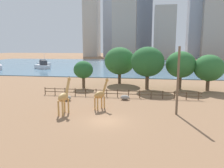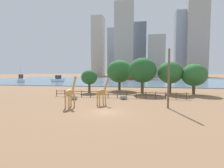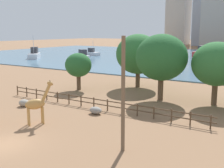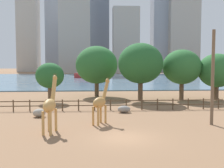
{
  "view_description": "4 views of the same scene",
  "coord_description": "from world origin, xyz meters",
  "px_view_note": "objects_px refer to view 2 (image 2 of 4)",
  "views": [
    {
      "loc": [
        4.43,
        -22.97,
        8.16
      ],
      "look_at": [
        0.13,
        3.89,
        3.57
      ],
      "focal_mm": 35.0,
      "sensor_mm": 36.0,
      "label": 1
    },
    {
      "loc": [
        4.59,
        -21.41,
        5.22
      ],
      "look_at": [
        -2.61,
        19.5,
        2.11
      ],
      "focal_mm": 28.0,
      "sensor_mm": 36.0,
      "label": 2
    },
    {
      "loc": [
        17.64,
        -12.91,
        8.57
      ],
      "look_at": [
        1.04,
        13.82,
        2.65
      ],
      "focal_mm": 45.0,
      "sensor_mm": 36.0,
      "label": 3
    },
    {
      "loc": [
        -2.21,
        -19.84,
        5.38
      ],
      "look_at": [
        0.61,
        22.13,
        2.28
      ],
      "focal_mm": 45.0,
      "sensor_mm": 36.0,
      "label": 4
    }
  ],
  "objects_px": {
    "tree_left_large": "(170,73)",
    "boat_ferry": "(57,80)",
    "tree_left_small": "(143,70)",
    "giraffe_companion": "(102,92)",
    "boulder_by_pole": "(74,97)",
    "tree_center_broad": "(89,77)",
    "tree_right_small": "(194,75)",
    "boat_barge": "(127,77)",
    "boulder_near_fence": "(123,97)",
    "giraffe_tall": "(70,92)",
    "tree_right_tall": "(119,71)",
    "boat_tug": "(59,79)",
    "utility_pole": "(169,79)",
    "boat_sailboat": "(21,79)"
  },
  "relations": [
    {
      "from": "tree_left_small",
      "to": "giraffe_companion",
      "type": "bearing_deg",
      "value": -112.2
    },
    {
      "from": "utility_pole",
      "to": "tree_center_broad",
      "type": "height_order",
      "value": "utility_pole"
    },
    {
      "from": "utility_pole",
      "to": "boat_sailboat",
      "type": "height_order",
      "value": "utility_pole"
    },
    {
      "from": "utility_pole",
      "to": "boat_tug",
      "type": "distance_m",
      "value": 80.79
    },
    {
      "from": "tree_center_broad",
      "to": "boat_sailboat",
      "type": "xyz_separation_m",
      "value": [
        -41.61,
        29.96,
        -2.28
      ]
    },
    {
      "from": "boulder_near_fence",
      "to": "tree_center_broad",
      "type": "xyz_separation_m",
      "value": [
        -9.32,
        8.89,
        3.29
      ]
    },
    {
      "from": "giraffe_tall",
      "to": "tree_center_broad",
      "type": "relative_size",
      "value": 0.84
    },
    {
      "from": "boat_ferry",
      "to": "boat_tug",
      "type": "distance_m",
      "value": 15.82
    },
    {
      "from": "boulder_near_fence",
      "to": "tree_left_small",
      "type": "distance_m",
      "value": 11.21
    },
    {
      "from": "tree_left_small",
      "to": "boat_tug",
      "type": "relative_size",
      "value": 1.33
    },
    {
      "from": "tree_left_large",
      "to": "boat_tug",
      "type": "relative_size",
      "value": 1.2
    },
    {
      "from": "tree_left_small",
      "to": "boat_tug",
      "type": "distance_m",
      "value": 66.32
    },
    {
      "from": "giraffe_tall",
      "to": "boulder_by_pole",
      "type": "height_order",
      "value": "giraffe_tall"
    },
    {
      "from": "utility_pole",
      "to": "boat_barge",
      "type": "xyz_separation_m",
      "value": [
        -12.85,
        77.03,
        -2.66
      ]
    },
    {
      "from": "giraffe_companion",
      "to": "tree_left_large",
      "type": "distance_m",
      "value": 20.53
    },
    {
      "from": "utility_pole",
      "to": "tree_right_small",
      "type": "height_order",
      "value": "utility_pole"
    },
    {
      "from": "boulder_by_pole",
      "to": "tree_center_broad",
      "type": "bearing_deg",
      "value": 92.77
    },
    {
      "from": "giraffe_tall",
      "to": "tree_right_tall",
      "type": "xyz_separation_m",
      "value": [
        3.9,
        23.81,
        2.98
      ]
    },
    {
      "from": "tree_right_tall",
      "to": "giraffe_companion",
      "type": "bearing_deg",
      "value": -89.85
    },
    {
      "from": "tree_left_large",
      "to": "tree_right_tall",
      "type": "relative_size",
      "value": 0.91
    },
    {
      "from": "tree_left_large",
      "to": "boat_ferry",
      "type": "xyz_separation_m",
      "value": [
        -45.15,
        32.75,
        -3.59
      ]
    },
    {
      "from": "tree_left_large",
      "to": "tree_right_tall",
      "type": "xyz_separation_m",
      "value": [
        -12.53,
        4.88,
        0.29
      ]
    },
    {
      "from": "boat_ferry",
      "to": "tree_right_tall",
      "type": "bearing_deg",
      "value": 169.87
    },
    {
      "from": "boulder_by_pole",
      "to": "utility_pole",
      "type": "bearing_deg",
      "value": -16.33
    },
    {
      "from": "boat_barge",
      "to": "tree_right_small",
      "type": "bearing_deg",
      "value": -59.71
    },
    {
      "from": "tree_right_small",
      "to": "tree_center_broad",
      "type": "bearing_deg",
      "value": -177.88
    },
    {
      "from": "giraffe_companion",
      "to": "boulder_by_pole",
      "type": "bearing_deg",
      "value": 91.27
    },
    {
      "from": "tree_center_broad",
      "to": "boat_barge",
      "type": "xyz_separation_m",
      "value": [
        3.48,
        61.59,
        -2.19
      ]
    },
    {
      "from": "tree_right_small",
      "to": "tree_left_small",
      "type": "bearing_deg",
      "value": -178.25
    },
    {
      "from": "giraffe_companion",
      "to": "boulder_by_pole",
      "type": "distance_m",
      "value": 7.25
    },
    {
      "from": "boulder_near_fence",
      "to": "boat_barge",
      "type": "height_order",
      "value": "boat_barge"
    },
    {
      "from": "giraffe_tall",
      "to": "boat_barge",
      "type": "height_order",
      "value": "giraffe_tall"
    },
    {
      "from": "tree_right_tall",
      "to": "boat_tug",
      "type": "height_order",
      "value": "tree_right_tall"
    },
    {
      "from": "tree_left_large",
      "to": "tree_right_tall",
      "type": "height_order",
      "value": "tree_right_tall"
    },
    {
      "from": "tree_right_small",
      "to": "giraffe_tall",
      "type": "bearing_deg",
      "value": -139.62
    },
    {
      "from": "boulder_near_fence",
      "to": "boat_ferry",
      "type": "height_order",
      "value": "boat_ferry"
    },
    {
      "from": "boulder_by_pole",
      "to": "tree_left_small",
      "type": "distance_m",
      "value": 17.38
    },
    {
      "from": "utility_pole",
      "to": "tree_right_small",
      "type": "relative_size",
      "value": 1.21
    },
    {
      "from": "tree_left_small",
      "to": "utility_pole",
      "type": "bearing_deg",
      "value": -77.25
    },
    {
      "from": "boulder_by_pole",
      "to": "boat_tug",
      "type": "bearing_deg",
      "value": 119.14
    },
    {
      "from": "tree_center_broad",
      "to": "tree_right_small",
      "type": "height_order",
      "value": "tree_right_small"
    },
    {
      "from": "tree_center_broad",
      "to": "tree_right_tall",
      "type": "height_order",
      "value": "tree_right_tall"
    },
    {
      "from": "utility_pole",
      "to": "boat_ferry",
      "type": "bearing_deg",
      "value": 130.44
    },
    {
      "from": "giraffe_tall",
      "to": "boat_tug",
      "type": "xyz_separation_m",
      "value": [
        -35.29,
        66.08,
        -1.07
      ]
    },
    {
      "from": "boulder_near_fence",
      "to": "tree_right_small",
      "type": "distance_m",
      "value": 18.16
    },
    {
      "from": "boulder_by_pole",
      "to": "tree_left_small",
      "type": "height_order",
      "value": "tree_left_small"
    },
    {
      "from": "boulder_by_pole",
      "to": "tree_left_large",
      "type": "xyz_separation_m",
      "value": [
        18.54,
        12.38,
        4.43
      ]
    },
    {
      "from": "boulder_by_pole",
      "to": "boat_tug",
      "type": "distance_m",
      "value": 68.15
    },
    {
      "from": "boulder_by_pole",
      "to": "tree_center_broad",
      "type": "distance_m",
      "value": 11.3
    },
    {
      "from": "giraffe_companion",
      "to": "tree_right_tall",
      "type": "relative_size",
      "value": 0.5
    }
  ]
}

